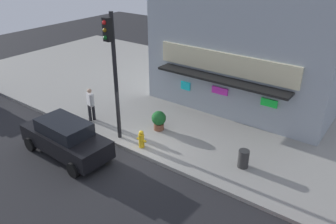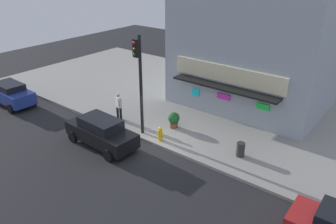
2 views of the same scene
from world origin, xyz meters
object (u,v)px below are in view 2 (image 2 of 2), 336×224
traffic_light (139,74)px  fire_hydrant (160,134)px  parked_car_blue (10,93)px  trash_can (240,149)px  parked_car_black (101,132)px  pedestrian (119,106)px  potted_plant_by_doorway (174,119)px

traffic_light → fire_hydrant: traffic_light is taller
fire_hydrant → parked_car_blue: parked_car_blue is taller
trash_can → parked_car_black: (-6.72, -3.53, 0.30)m
pedestrian → potted_plant_by_doorway: pedestrian is taller
traffic_light → parked_car_black: bearing=-114.7°
fire_hydrant → parked_car_black: size_ratio=0.19×
fire_hydrant → parked_car_blue: 12.11m
parked_car_blue → parked_car_black: (9.47, 0.11, 0.01)m
fire_hydrant → pedestrian: pedestrian is taller
trash_can → parked_car_blue: bearing=-167.4°
fire_hydrant → parked_car_black: parked_car_black is taller
traffic_light → fire_hydrant: (1.41, 0.04, -3.28)m
fire_hydrant → parked_car_blue: size_ratio=0.20×
traffic_light → pedestrian: (-2.35, 0.50, -2.72)m
potted_plant_by_doorway → parked_car_black: 4.45m
traffic_light → trash_can: 6.74m
pedestrian → potted_plant_by_doorway: bearing=20.6°
parked_car_blue → parked_car_black: size_ratio=0.94×
traffic_light → fire_hydrant: 3.57m
traffic_light → potted_plant_by_doorway: bearing=59.8°
traffic_light → parked_car_black: size_ratio=1.30×
trash_can → traffic_light: bearing=-166.7°
pedestrian → traffic_light: bearing=-12.1°
potted_plant_by_doorway → parked_car_black: parked_car_black is taller
traffic_light → parked_car_black: (-1.00, -2.17, -3.00)m
parked_car_blue → trash_can: bearing=12.6°
fire_hydrant → trash_can: (4.31, 1.31, -0.02)m
pedestrian → potted_plant_by_doorway: 3.64m
parked_car_black → potted_plant_by_doorway: bearing=62.7°
parked_car_black → trash_can: bearing=27.7°
trash_can → pedestrian: pedestrian is taller
fire_hydrant → trash_can: fire_hydrant is taller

